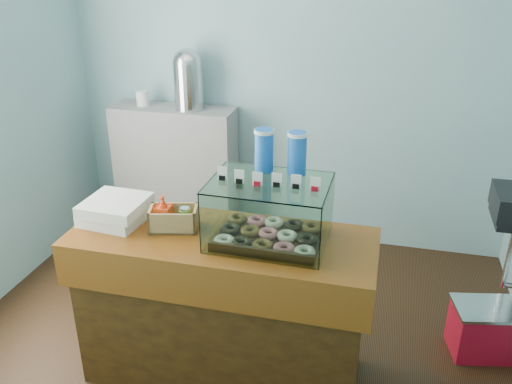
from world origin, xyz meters
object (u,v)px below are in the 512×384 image
(display_case, at_px, (271,208))
(red_cooler, at_px, (483,329))
(counter, at_px, (223,307))
(coffee_urn, at_px, (188,78))

(display_case, xyz_separation_m, red_cooler, (1.21, 0.49, -0.91))
(counter, distance_m, coffee_urn, 1.96)
(display_case, bearing_deg, red_cooler, 23.22)
(counter, height_order, red_cooler, counter)
(coffee_urn, bearing_deg, display_case, -56.55)
(display_case, relative_size, coffee_urn, 1.27)
(coffee_urn, height_order, red_cooler, coffee_urn)
(counter, xyz_separation_m, display_case, (0.25, 0.05, 0.61))
(coffee_urn, distance_m, red_cooler, 2.71)
(counter, bearing_deg, display_case, 11.74)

